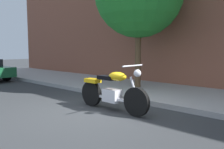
{
  "coord_description": "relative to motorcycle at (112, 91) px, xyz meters",
  "views": [
    {
      "loc": [
        4.29,
        -3.81,
        1.55
      ],
      "look_at": [
        0.26,
        0.47,
        0.91
      ],
      "focal_mm": 38.54,
      "sensor_mm": 36.0,
      "label": 1
    }
  ],
  "objects": [
    {
      "name": "ground_plane",
      "position": [
        -0.26,
        -0.47,
        -0.49
      ],
      "size": [
        60.0,
        60.0,
        0.0
      ],
      "primitive_type": "plane",
      "color": "#303335"
    },
    {
      "name": "sidewalk",
      "position": [
        -0.26,
        2.69,
        -0.42
      ],
      "size": [
        24.41,
        3.28,
        0.14
      ],
      "primitive_type": "cube",
      "color": "#9E9E9E",
      "rests_on": "ground"
    },
    {
      "name": "motorcycle",
      "position": [
        0.0,
        0.0,
        0.0
      ],
      "size": [
        2.19,
        0.7,
        1.17
      ],
      "color": "black",
      "rests_on": "ground"
    }
  ]
}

